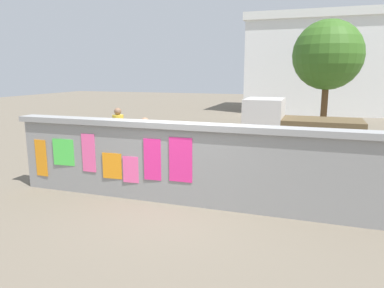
% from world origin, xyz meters
% --- Properties ---
extents(ground, '(60.00, 60.00, 0.00)m').
position_xyz_m(ground, '(0.00, 8.00, 0.00)').
color(ground, '#6B6051').
extents(poster_wall, '(7.94, 0.42, 1.69)m').
position_xyz_m(poster_wall, '(-0.01, -0.00, 0.87)').
color(poster_wall, gray).
rests_on(poster_wall, ground).
extents(auto_rickshaw_truck, '(3.61, 1.52, 1.85)m').
position_xyz_m(auto_rickshaw_truck, '(1.91, 5.10, 0.90)').
color(auto_rickshaw_truck, black).
rests_on(auto_rickshaw_truck, ground).
extents(motorcycle, '(1.90, 0.56, 0.87)m').
position_xyz_m(motorcycle, '(-1.34, 2.89, 0.46)').
color(motorcycle, black).
rests_on(motorcycle, ground).
extents(bicycle_near, '(1.65, 0.63, 0.95)m').
position_xyz_m(bicycle_near, '(0.32, 1.26, 0.36)').
color(bicycle_near, black).
rests_on(bicycle_near, ground).
extents(bicycle_far, '(1.69, 0.49, 0.95)m').
position_xyz_m(bicycle_far, '(-2.54, 5.13, 0.36)').
color(bicycle_far, black).
rests_on(bicycle_far, ground).
extents(person_walking, '(0.48, 0.48, 1.62)m').
position_xyz_m(person_walking, '(-3.25, 2.97, 0.99)').
color(person_walking, '#BF6626').
rests_on(person_walking, ground).
extents(person_bystander, '(0.36, 0.36, 1.62)m').
position_xyz_m(person_bystander, '(-1.40, 1.06, 0.99)').
color(person_bystander, '#3F994C').
rests_on(person_bystander, ground).
extents(tree_roadside, '(3.19, 3.19, 5.06)m').
position_xyz_m(tree_roadside, '(2.90, 11.37, 3.45)').
color(tree_roadside, brown).
rests_on(tree_roadside, ground).
extents(building_background, '(9.22, 7.00, 6.42)m').
position_xyz_m(building_background, '(2.45, 20.36, 3.23)').
color(building_background, white).
rests_on(building_background, ground).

